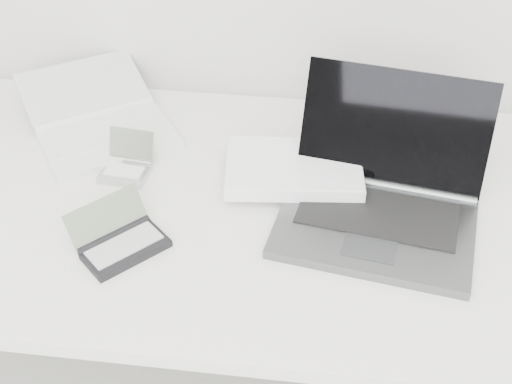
# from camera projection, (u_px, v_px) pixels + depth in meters

# --- Properties ---
(desk) EXTENTS (1.60, 0.80, 0.73)m
(desk) POSITION_uv_depth(u_px,v_px,m) (273.00, 221.00, 1.47)
(desk) COLOR white
(desk) RESTS_ON ground
(laptop_large) EXTENTS (0.54, 0.41, 0.24)m
(laptop_large) POSITION_uv_depth(u_px,v_px,m) (349.00, 188.00, 1.41)
(laptop_large) COLOR #545759
(laptop_large) RESTS_ON desk
(netbook_open_white) EXTENTS (0.44, 0.46, 0.07)m
(netbook_open_white) POSITION_uv_depth(u_px,v_px,m) (101.00, 124.00, 1.62)
(netbook_open_white) COLOR white
(netbook_open_white) RESTS_ON desk
(pda_silver) EXTENTS (0.11, 0.11, 0.08)m
(pda_silver) POSITION_uv_depth(u_px,v_px,m) (127.00, 165.00, 1.51)
(pda_silver) COLOR silver
(pda_silver) RESTS_ON desk
(palmtop_charcoal) EXTENTS (0.20, 0.20, 0.08)m
(palmtop_charcoal) POSITION_uv_depth(u_px,v_px,m) (120.00, 241.00, 1.33)
(palmtop_charcoal) COLOR black
(palmtop_charcoal) RESTS_ON desk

